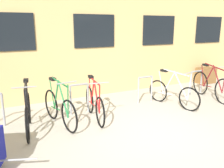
% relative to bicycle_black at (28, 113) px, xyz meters
% --- Properties ---
extents(ground_plane, '(42.00, 42.00, 0.00)m').
position_rel_bicycle_black_xyz_m(ground_plane, '(2.30, -1.39, -0.39)').
color(ground_plane, '#B2ADA0').
extents(bike_rack, '(6.51, 0.05, 0.78)m').
position_rel_bicycle_black_xyz_m(bike_rack, '(2.32, 0.51, 0.07)').
color(bike_rack, gray).
rests_on(bike_rack, ground).
extents(bicycle_black, '(0.46, 1.70, 1.10)m').
position_rel_bicycle_black_xyz_m(bicycle_black, '(0.00, 0.00, 0.00)').
color(bicycle_black, black).
rests_on(bicycle_black, ground).
extents(bicycle_red, '(0.44, 1.65, 1.02)m').
position_rel_bicycle_black_xyz_m(bicycle_red, '(1.52, 0.01, -0.01)').
color(bicycle_red, black).
rests_on(bicycle_red, ground).
extents(bicycle_silver, '(0.53, 1.67, 1.04)m').
position_rel_bicycle_black_xyz_m(bicycle_silver, '(3.84, -0.08, -0.02)').
color(bicycle_silver, black).
rests_on(bicycle_silver, ground).
extents(bicycle_maroon, '(0.52, 1.82, 1.09)m').
position_rel_bicycle_black_xyz_m(bicycle_maroon, '(5.33, -0.09, 0.01)').
color(bicycle_maroon, black).
rests_on(bicycle_maroon, ground).
extents(bicycle_green, '(0.44, 1.67, 1.09)m').
position_rel_bicycle_black_xyz_m(bicycle_green, '(0.68, 0.03, 0.00)').
color(bicycle_green, black).
rests_on(bicycle_green, ground).
extents(planter_box, '(0.70, 0.44, 0.60)m').
position_rel_bicycle_black_xyz_m(planter_box, '(6.81, 1.46, -0.09)').
color(planter_box, brown).
rests_on(planter_box, ground).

